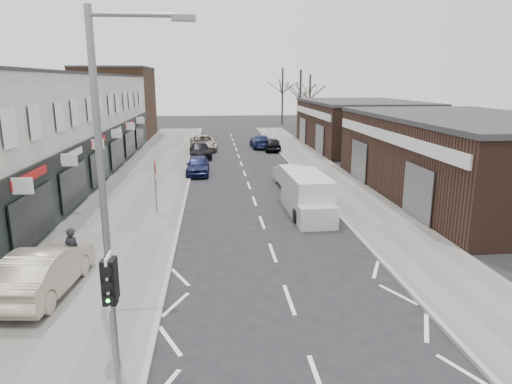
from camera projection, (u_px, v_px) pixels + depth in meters
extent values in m
plane|color=black|center=(301.00, 334.00, 12.25)|extent=(160.00, 160.00, 0.00)
cube|color=slate|center=(151.00, 174.00, 32.90)|extent=(5.50, 64.00, 0.12)
cube|color=slate|center=(321.00, 171.00, 34.03)|extent=(3.50, 64.00, 0.12)
cube|color=silver|center=(36.00, 130.00, 29.04)|extent=(8.00, 41.00, 7.10)
cube|color=#422C1C|center=(116.00, 104.00, 53.59)|extent=(8.00, 10.00, 8.00)
cube|color=#342017|center=(469.00, 158.00, 26.39)|extent=(10.00, 18.00, 4.50)
cube|color=#342017|center=(360.00, 126.00, 45.73)|extent=(10.00, 16.00, 4.50)
cylinder|color=slate|center=(114.00, 327.00, 9.53)|extent=(0.12, 0.12, 3.00)
cube|color=silver|center=(110.00, 280.00, 9.28)|extent=(0.05, 0.55, 1.10)
cube|color=black|center=(109.00, 283.00, 9.16)|extent=(0.28, 0.22, 0.95)
sphere|color=#0CE533|center=(109.00, 299.00, 9.12)|extent=(0.18, 0.18, 0.18)
cube|color=black|center=(111.00, 278.00, 9.39)|extent=(0.26, 0.20, 0.90)
cylinder|color=slate|center=(103.00, 197.00, 10.07)|extent=(0.16, 0.16, 8.00)
cylinder|color=slate|center=(134.00, 15.00, 9.25)|extent=(1.80, 0.10, 0.10)
cube|color=slate|center=(183.00, 18.00, 9.35)|extent=(0.50, 0.22, 0.12)
cylinder|color=slate|center=(156.00, 187.00, 23.05)|extent=(0.07, 0.07, 2.50)
cube|color=white|center=(156.00, 176.00, 22.92)|extent=(0.04, 0.45, 0.25)
cube|color=silver|center=(307.00, 194.00, 23.25)|extent=(1.97, 4.48, 2.02)
cube|color=silver|center=(318.00, 218.00, 20.85)|extent=(1.81, 0.83, 1.06)
cylinder|color=black|center=(296.00, 216.00, 21.84)|extent=(0.21, 0.67, 0.67)
cylinder|color=black|center=(329.00, 215.00, 21.99)|extent=(0.21, 0.67, 0.67)
cylinder|color=black|center=(286.00, 199.00, 24.83)|extent=(0.21, 0.67, 0.67)
cylinder|color=black|center=(315.00, 199.00, 24.98)|extent=(0.21, 0.67, 0.67)
imported|color=tan|center=(44.00, 270.00, 14.21)|extent=(2.01, 4.68, 1.50)
imported|color=black|center=(73.00, 250.00, 15.68)|extent=(0.70, 0.60, 1.64)
imported|color=#141B3F|center=(198.00, 165.00, 32.90)|extent=(1.68, 4.06, 1.37)
imported|color=black|center=(200.00, 150.00, 40.18)|extent=(2.19, 4.63, 1.30)
imported|color=#ADA08B|center=(203.00, 143.00, 44.62)|extent=(2.88, 5.41, 1.45)
imported|color=silver|center=(290.00, 175.00, 29.27)|extent=(1.73, 4.49, 1.46)
imported|color=black|center=(273.00, 144.00, 44.14)|extent=(1.82, 3.85, 1.27)
imported|color=#161E45|center=(260.00, 141.00, 46.24)|extent=(1.93, 4.55, 1.31)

